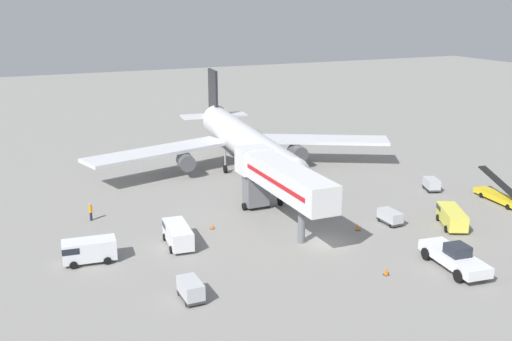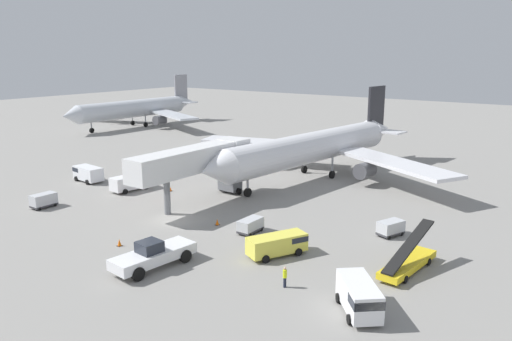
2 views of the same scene
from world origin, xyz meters
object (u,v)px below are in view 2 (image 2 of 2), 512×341
Objects in this scene: pushback_tug at (153,255)px; safety_cone_alpha at (171,189)px; service_van_rear_left at (88,173)px; airplane_background at (137,109)px; baggage_cart_near_center at (43,200)px; ground_crew_worker_foreground at (156,163)px; baggage_cart_near_right at (250,225)px; safety_cone_charlie at (119,243)px; service_van_far_left at (359,296)px; safety_cone_bravo at (217,222)px; service_van_far_right at (279,244)px; ground_crew_worker_midground at (285,277)px; service_van_mid_left at (132,181)px; belt_loader_truck at (408,262)px; airplane_at_gate at (317,147)px; jet_bridge at (199,161)px; baggage_cart_outer_right at (391,228)px.

pushback_tug reaches higher than safety_cone_alpha.
airplane_background is at bearing 131.59° from service_van_rear_left.
ground_crew_worker_foreground is (-4.01, 20.91, 0.11)m from baggage_cart_near_center.
baggage_cart_near_right is 4.23× the size of safety_cone_charlie.
service_van_far_left is 48.51m from ground_crew_worker_foreground.
airplane_background is at bearing 144.89° from safety_cone_bravo.
service_van_far_right is 3.40× the size of ground_crew_worker_midground.
service_van_far_left is 0.88× the size of service_van_far_right.
pushback_tug is 4.59× the size of ground_crew_worker_midground.
pushback_tug is at bearing -98.13° from baggage_cart_near_right.
service_van_mid_left reaches higher than ground_crew_worker_midground.
service_van_mid_left is (-37.18, 3.36, 0.35)m from belt_loader_truck.
service_van_rear_left is 11.98m from baggage_cart_near_center.
airplane_background reaches higher than safety_cone_alpha.
service_van_rear_left reaches higher than safety_cone_alpha.
airplane_background is at bearing 152.29° from belt_loader_truck.
ground_crew_worker_midground is at bearing 6.41° from safety_cone_charlie.
baggage_cart_near_center is at bearing 178.69° from ground_crew_worker_midground.
service_van_mid_left is 2.88× the size of ground_crew_worker_foreground.
safety_cone_alpha is 60.39m from airplane_background.
baggage_cart_near_right is at bearing -9.67° from service_van_mid_left.
baggage_cart_near_center is 1.68× the size of ground_crew_worker_midground.
pushback_tug is at bearing -13.14° from safety_cone_charlie.
safety_cone_bravo is at bearing -25.87° from safety_cone_alpha.
baggage_cart_near_right is at bearing -75.61° from airplane_at_gate.
service_van_far_left is at bearing -28.54° from baggage_cart_near_right.
ground_crew_worker_midground is at bearing -127.87° from belt_loader_truck.
airplane_at_gate is 8.91× the size of service_van_rear_left.
baggage_cart_near_center is 16.58m from safety_cone_charlie.
baggage_cart_near_right is 1.70× the size of ground_crew_worker_midground.
safety_cone_charlie is (-1.45, -33.81, -3.97)m from airplane_at_gate.
belt_loader_truck is 2.70× the size of baggage_cart_near_right.
belt_loader_truck is at bearing 1.21° from baggage_cart_near_right.
jet_bridge is 0.43× the size of airplane_background.
service_van_far_right is 1.91× the size of baggage_cart_outer_right.
service_van_mid_left is at bearing 174.84° from belt_loader_truck.
pushback_tug is 24.97m from service_van_mid_left.
baggage_cart_outer_right is 4.43× the size of safety_cone_charlie.
safety_cone_charlie is at bearing -152.39° from service_van_far_right.
service_van_far_right is at bearing -67.03° from airplane_at_gate.
belt_loader_truck is 37.33m from service_van_mid_left.
baggage_cart_outer_right is at bearing -9.32° from ground_crew_worker_foreground.
belt_loader_truck is 19.64m from safety_cone_bravo.
pushback_tug reaches higher than service_van_mid_left.
pushback_tug is 11.31m from safety_cone_bravo.
baggage_cart_outer_right is (13.03, 18.48, -0.26)m from pushback_tug.
service_van_mid_left is 8.22× the size of safety_cone_bravo.
pushback_tug is 10.70m from service_van_far_right.
safety_cone_charlie is (20.36, -23.55, -0.67)m from ground_crew_worker_foreground.
service_van_far_right is 6.18m from ground_crew_worker_midground.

